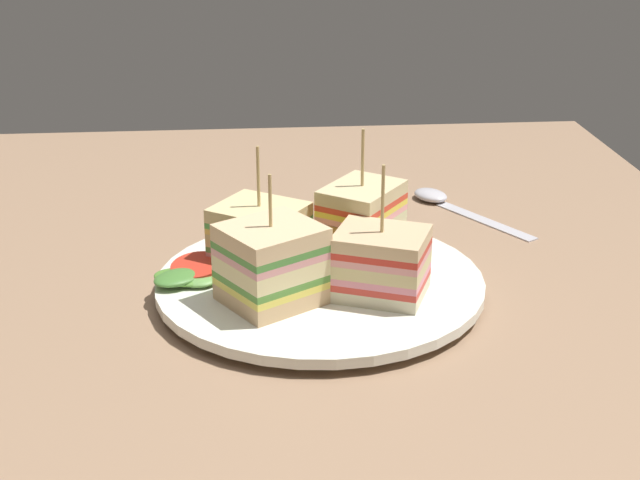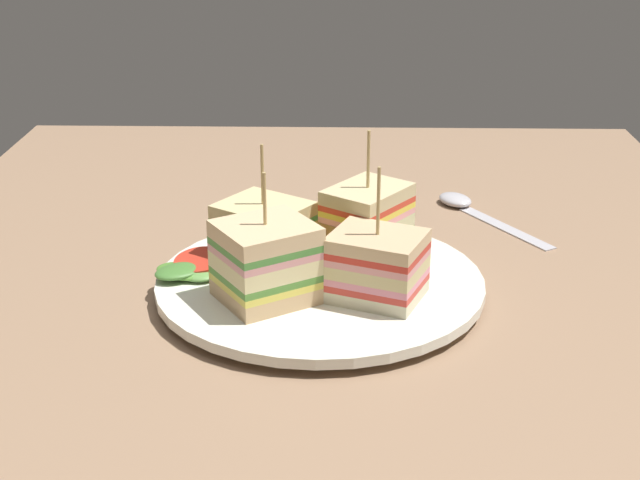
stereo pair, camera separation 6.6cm
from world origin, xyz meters
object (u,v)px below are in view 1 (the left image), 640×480
at_px(spoon, 445,202).
at_px(plate, 320,284).
at_px(sandwich_wedge_0, 260,236).
at_px(sandwich_wedge_3, 361,222).
at_px(sandwich_wedge_1, 272,264).
at_px(sandwich_wedge_2, 380,263).
at_px(chip_pile, 327,267).

bearing_deg(spoon, plate, 111.76).
bearing_deg(sandwich_wedge_0, sandwich_wedge_3, 41.08).
bearing_deg(sandwich_wedge_1, sandwich_wedge_0, 63.58).
xyz_separation_m(sandwich_wedge_2, chip_pile, (0.03, 0.03, -0.01)).
xyz_separation_m(sandwich_wedge_2, sandwich_wedge_3, (0.07, 0.01, 0.01)).
bearing_deg(spoon, sandwich_wedge_3, 113.91).
bearing_deg(sandwich_wedge_3, chip_pile, 0.38).
xyz_separation_m(sandwich_wedge_3, spoon, (0.14, -0.10, -0.04)).
xyz_separation_m(plate, chip_pile, (-0.01, -0.00, 0.02)).
bearing_deg(sandwich_wedge_3, sandwich_wedge_0, -46.61).
xyz_separation_m(sandwich_wedge_1, spoon, (0.21, -0.17, -0.04)).
xyz_separation_m(chip_pile, spoon, (0.18, -0.13, -0.02)).
relative_size(plate, sandwich_wedge_3, 2.37).
height_order(sandwich_wedge_1, spoon, sandwich_wedge_1).
bearing_deg(sandwich_wedge_2, chip_pile, -13.97).
xyz_separation_m(plate, sandwich_wedge_2, (-0.03, -0.04, 0.03)).
distance_m(sandwich_wedge_0, sandwich_wedge_3, 0.08).
bearing_deg(spoon, chip_pile, 113.52).
height_order(sandwich_wedge_2, chip_pile, sandwich_wedge_2).
relative_size(sandwich_wedge_0, sandwich_wedge_3, 0.92).
relative_size(sandwich_wedge_1, spoon, 0.70).
bearing_deg(spoon, sandwich_wedge_1, 110.02).
distance_m(sandwich_wedge_0, spoon, 0.23).
bearing_deg(sandwich_wedge_0, sandwich_wedge_2, -1.00).
relative_size(sandwich_wedge_0, sandwich_wedge_1, 1.01).
xyz_separation_m(sandwich_wedge_0, chip_pile, (-0.03, -0.05, -0.01)).
bearing_deg(sandwich_wedge_3, sandwich_wedge_1, -8.51).
height_order(sandwich_wedge_0, sandwich_wedge_3, sandwich_wedge_3).
height_order(plate, sandwich_wedge_3, sandwich_wedge_3).
height_order(plate, sandwich_wedge_1, sandwich_wedge_1).
height_order(sandwich_wedge_3, chip_pile, sandwich_wedge_3).
bearing_deg(chip_pile, sandwich_wedge_2, -126.30).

